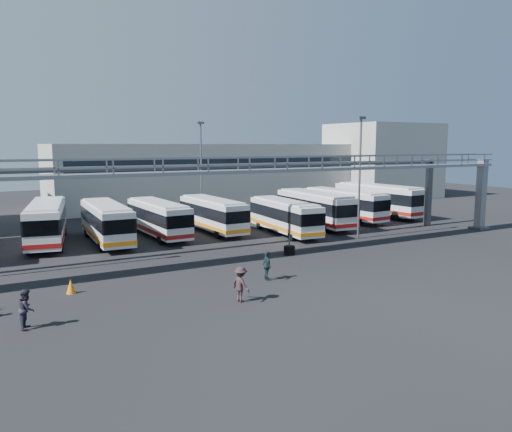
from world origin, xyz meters
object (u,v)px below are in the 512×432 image
bus_6 (285,215)px  bus_8 (344,204)px  bus_7 (315,207)px  tire_stack (289,249)px  bus_2 (47,221)px  pedestrian_c (241,284)px  pedestrian_d (267,266)px  bus_9 (378,199)px  cone_right (71,286)px  light_pole_mid (360,171)px  light_pole_back (201,166)px  bus_5 (212,213)px  bus_3 (106,221)px  pedestrian_b (27,309)px  bus_4 (158,217)px

bus_6 → bus_8: bus_8 is taller
bus_7 → tire_stack: 13.25m
bus_2 → pedestrian_c: bearing=-61.9°
bus_8 → pedestrian_d: 25.05m
bus_9 → cone_right: (-34.93, -14.28, -1.55)m
light_pole_mid → pedestrian_c: bearing=-147.7°
light_pole_back → bus_5: 7.39m
bus_6 → bus_7: 5.32m
bus_8 → pedestrian_c: size_ratio=5.95×
bus_2 → pedestrian_c: (6.74, -20.71, -0.96)m
bus_3 → pedestrian_c: bus_3 is taller
pedestrian_b → tire_stack: size_ratio=0.76×
light_pole_mid → bus_9: 14.96m
light_pole_back → bus_6: 11.52m
pedestrian_c → light_pole_back: bearing=-32.2°
light_pole_back → bus_7: light_pole_back is taller
pedestrian_b → bus_6: bearing=-42.2°
bus_3 → cone_right: (-4.87, -13.35, -1.39)m
bus_3 → bus_5: 9.63m
light_pole_back → bus_8: size_ratio=0.95×
pedestrian_c → bus_3: bearing=-6.2°
light_pole_back → pedestrian_d: light_pole_back is taller
bus_6 → pedestrian_d: bus_6 is taller
bus_5 → tire_stack: bus_5 is taller
bus_4 → bus_9: size_ratio=0.87×
cone_right → bus_2: bearing=87.8°
bus_6 → bus_8: bearing=26.4°
bus_4 → bus_7: bearing=-9.3°
bus_4 → tire_stack: (6.02, -11.52, -1.31)m
light_pole_back → bus_8: 15.38m
bus_7 → pedestrian_d: (-13.98, -14.67, -0.98)m
bus_4 → bus_9: bearing=-0.8°
light_pole_mid → tire_stack: light_pole_mid is taller
bus_3 → bus_6: (14.78, -3.67, -0.11)m
bus_3 → cone_right: size_ratio=13.77×
light_pole_mid → bus_6: size_ratio=1.01×
bus_2 → pedestrian_b: bus_2 is taller
bus_9 → cone_right: size_ratio=15.04×
bus_5 → pedestrian_b: size_ratio=5.79×
bus_9 → pedestrian_b: bearing=-156.6°
pedestrian_c → bus_2: bearing=4.5°
cone_right → tire_stack: 15.59m
bus_5 → pedestrian_d: bus_5 is taller
pedestrian_c → pedestrian_d: 4.31m
bus_5 → bus_3: bearing=-178.2°
bus_5 → pedestrian_b: bus_5 is taller
bus_2 → bus_6: (19.08, -5.33, -0.19)m
bus_4 → cone_right: size_ratio=13.13×
bus_2 → bus_6: 19.81m
cone_right → pedestrian_c: bearing=-37.9°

